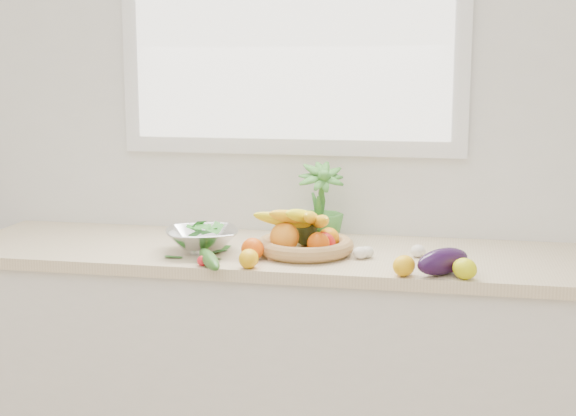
% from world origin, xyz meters
% --- Properties ---
extents(back_wall, '(4.50, 0.02, 2.70)m').
position_xyz_m(back_wall, '(0.00, 2.25, 1.35)').
color(back_wall, white).
rests_on(back_wall, ground).
extents(counter_cabinet, '(2.20, 0.58, 0.86)m').
position_xyz_m(counter_cabinet, '(0.00, 1.95, 0.43)').
color(counter_cabinet, silver).
rests_on(counter_cabinet, ground).
extents(countertop, '(2.24, 0.62, 0.04)m').
position_xyz_m(countertop, '(0.00, 1.95, 0.88)').
color(countertop, beige).
rests_on(countertop, counter_cabinet).
extents(window_frame, '(1.30, 0.03, 1.10)m').
position_xyz_m(window_frame, '(0.00, 2.23, 1.75)').
color(window_frame, white).
rests_on(window_frame, back_wall).
extents(window_pane, '(1.18, 0.01, 0.98)m').
position_xyz_m(window_pane, '(0.00, 2.21, 1.75)').
color(window_pane, white).
rests_on(window_pane, window_frame).
extents(orange_loose, '(0.10, 0.10, 0.07)m').
position_xyz_m(orange_loose, '(-0.04, 1.77, 0.94)').
color(orange_loose, '#EB5007').
rests_on(orange_loose, countertop).
extents(lemon_a, '(0.07, 0.08, 0.06)m').
position_xyz_m(lemon_a, '(-0.03, 1.67, 0.93)').
color(lemon_a, '#F7AF0D').
rests_on(lemon_a, countertop).
extents(lemon_b, '(0.09, 0.10, 0.06)m').
position_xyz_m(lemon_b, '(0.46, 1.67, 0.93)').
color(lemon_b, '#F9AF0D').
rests_on(lemon_b, countertop).
extents(lemon_c, '(0.10, 0.10, 0.06)m').
position_xyz_m(lemon_c, '(0.64, 1.67, 0.93)').
color(lemon_c, '#DADC0B').
rests_on(lemon_c, countertop).
extents(apple, '(0.08, 0.08, 0.08)m').
position_xyz_m(apple, '(0.18, 1.87, 0.94)').
color(apple, red).
rests_on(apple, countertop).
extents(ginger, '(0.11, 0.07, 0.03)m').
position_xyz_m(ginger, '(0.05, 1.81, 0.92)').
color(ginger, tan).
rests_on(ginger, countertop).
extents(garlic_a, '(0.06, 0.06, 0.04)m').
position_xyz_m(garlic_a, '(0.49, 1.92, 0.92)').
color(garlic_a, white).
rests_on(garlic_a, countertop).
extents(garlic_b, '(0.06, 0.06, 0.04)m').
position_xyz_m(garlic_b, '(0.33, 1.88, 0.92)').
color(garlic_b, beige).
rests_on(garlic_b, countertop).
extents(garlic_c, '(0.06, 0.06, 0.04)m').
position_xyz_m(garlic_c, '(0.31, 1.86, 0.92)').
color(garlic_c, white).
rests_on(garlic_c, countertop).
extents(eggplant, '(0.20, 0.20, 0.08)m').
position_xyz_m(eggplant, '(0.58, 1.71, 0.94)').
color(eggplant, '#240E33').
rests_on(eggplant, countertop).
extents(cucumber, '(0.16, 0.24, 0.05)m').
position_xyz_m(cucumber, '(-0.15, 1.67, 0.92)').
color(cucumber, '#1C5819').
rests_on(cucumber, countertop).
extents(radish, '(0.04, 0.04, 0.03)m').
position_xyz_m(radish, '(-0.18, 1.67, 0.92)').
color(radish, red).
rests_on(radish, countertop).
extents(potted_herb, '(0.22, 0.22, 0.31)m').
position_xyz_m(potted_herb, '(0.14, 2.09, 1.03)').
color(potted_herb, '#3A7C2D').
rests_on(potted_herb, countertop).
extents(fruit_basket, '(0.42, 0.42, 0.18)m').
position_xyz_m(fruit_basket, '(0.11, 1.90, 0.95)').
color(fruit_basket, tan).
rests_on(fruit_basket, countertop).
extents(colander_with_spinach, '(0.31, 0.31, 0.13)m').
position_xyz_m(colander_with_spinach, '(-0.23, 1.85, 0.96)').
color(colander_with_spinach, silver).
rests_on(colander_with_spinach, countertop).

